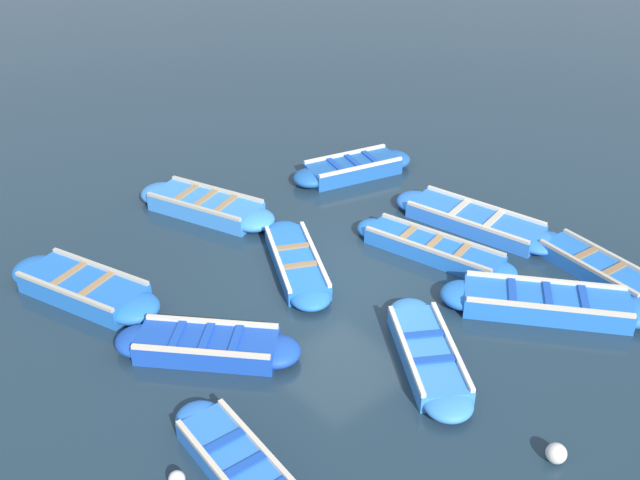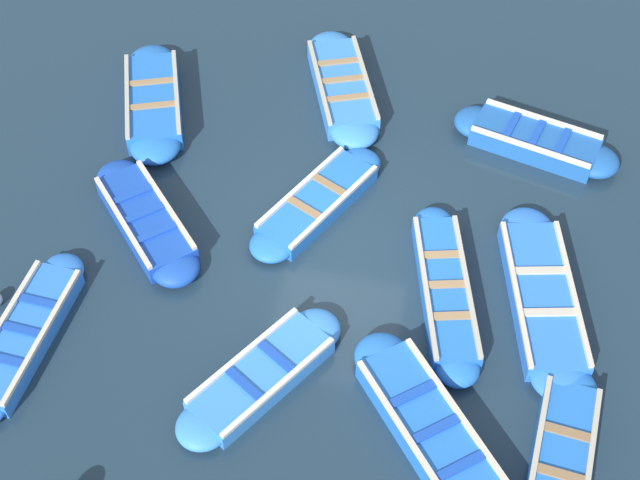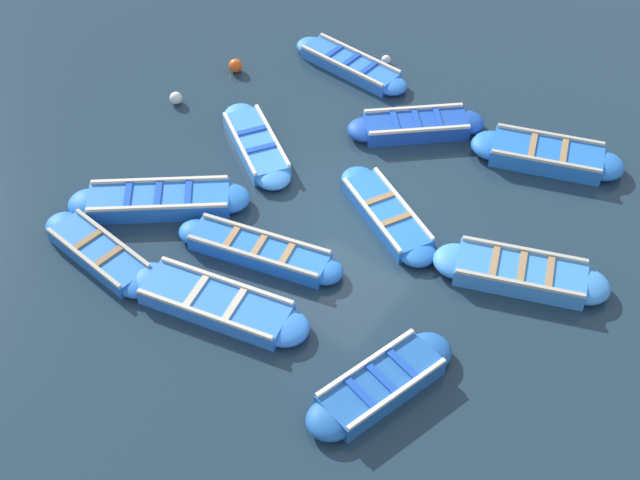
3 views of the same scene
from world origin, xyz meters
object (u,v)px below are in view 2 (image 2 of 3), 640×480
(boat_alongside, at_px, (342,87))
(boat_outer_right, at_px, (24,336))
(boat_inner_gap, at_px, (561,458))
(boat_bow_out, at_px, (542,297))
(boat_outer_left, at_px, (146,220))
(boat_end_of_row, at_px, (261,376))
(boat_stern_in, at_px, (317,202))
(boat_mid_row, at_px, (434,436))
(boat_centre, at_px, (445,291))
(boat_near_quay, at_px, (535,141))
(boat_tucked, at_px, (153,102))

(boat_alongside, height_order, boat_outer_right, boat_alongside)
(boat_inner_gap, bearing_deg, boat_bow_out, -81.85)
(boat_outer_left, relative_size, boat_end_of_row, 0.95)
(boat_stern_in, bearing_deg, boat_mid_row, 121.97)
(boat_centre, bearing_deg, boat_bow_out, -173.13)
(boat_near_quay, relative_size, boat_mid_row, 0.93)
(boat_alongside, distance_m, boat_end_of_row, 6.81)
(boat_outer_right, bearing_deg, boat_outer_left, -112.88)
(boat_near_quay, xyz_separation_m, boat_tucked, (7.46, 0.41, 0.01))
(boat_outer_left, xyz_separation_m, boat_outer_right, (1.13, 2.68, -0.03))
(boat_inner_gap, distance_m, boat_end_of_row, 4.59)
(boat_tucked, bearing_deg, boat_inner_gap, 143.42)
(boat_near_quay, bearing_deg, boat_alongside, -11.44)
(boat_tucked, xyz_separation_m, boat_bow_out, (-7.77, 3.25, -0.04))
(boat_mid_row, xyz_separation_m, boat_centre, (0.15, -2.67, -0.03))
(boat_end_of_row, relative_size, boat_bow_out, 0.78)
(boat_near_quay, height_order, boat_tucked, boat_tucked)
(boat_outer_right, bearing_deg, boat_inner_gap, 177.24)
(boat_stern_in, bearing_deg, boat_alongside, -87.49)
(boat_alongside, relative_size, boat_outer_right, 1.05)
(boat_mid_row, relative_size, boat_outer_left, 1.21)
(boat_mid_row, bearing_deg, boat_alongside, -69.36)
(boat_end_of_row, bearing_deg, boat_tucked, -57.34)
(boat_end_of_row, distance_m, boat_bow_out, 4.79)
(boat_bow_out, bearing_deg, boat_tucked, -22.69)
(boat_tucked, bearing_deg, boat_alongside, -161.61)
(boat_inner_gap, bearing_deg, boat_alongside, -57.69)
(boat_outer_right, bearing_deg, boat_end_of_row, -179.48)
(boat_centre, distance_m, boat_alongside, 5.31)
(boat_near_quay, relative_size, boat_end_of_row, 1.06)
(boat_near_quay, distance_m, boat_tucked, 7.48)
(boat_outer_left, xyz_separation_m, boat_alongside, (-2.73, -4.17, 0.01))
(boat_tucked, xyz_separation_m, boat_alongside, (-3.58, -1.19, -0.01))
(boat_tucked, bearing_deg, boat_stern_in, 152.66)
(boat_inner_gap, bearing_deg, boat_mid_row, 1.39)
(boat_centre, relative_size, boat_end_of_row, 1.19)
(boat_centre, height_order, boat_end_of_row, boat_centre)
(boat_alongside, bearing_deg, boat_inner_gap, 122.31)
(boat_tucked, xyz_separation_m, boat_inner_gap, (-8.17, 6.06, -0.05))
(boat_centre, height_order, boat_outer_left, boat_outer_left)
(boat_outer_left, relative_size, boat_outer_right, 0.86)
(boat_stern_in, relative_size, boat_outer_left, 1.11)
(boat_tucked, relative_size, boat_outer_right, 1.04)
(boat_tucked, bearing_deg, boat_mid_row, 136.03)
(boat_outer_left, bearing_deg, boat_bow_out, 177.78)
(boat_bow_out, bearing_deg, boat_inner_gap, 98.15)
(boat_stern_in, relative_size, boat_bow_out, 0.82)
(boat_centre, bearing_deg, boat_end_of_row, 40.22)
(boat_outer_left, distance_m, boat_alongside, 4.98)
(boat_tucked, height_order, boat_outer_right, boat_tucked)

